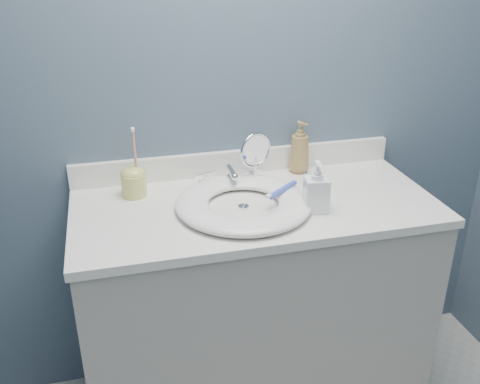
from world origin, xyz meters
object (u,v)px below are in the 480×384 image
object	(u,v)px
makeup_mirror	(255,156)
toothbrush_holder	(133,181)
soap_bottle_amber	(300,147)
soap_bottle_clear	(317,186)

from	to	relation	value
makeup_mirror	toothbrush_holder	bearing A→B (deg)	158.34
makeup_mirror	soap_bottle_amber	size ratio (longest dim) A/B	0.99
soap_bottle_amber	toothbrush_holder	xyz separation A→B (m)	(-0.62, -0.06, -0.04)
soap_bottle_amber	makeup_mirror	bearing A→B (deg)	178.18
soap_bottle_clear	toothbrush_holder	size ratio (longest dim) A/B	0.69
makeup_mirror	toothbrush_holder	distance (m)	0.43
soap_bottle_amber	toothbrush_holder	size ratio (longest dim) A/B	0.81
makeup_mirror	soap_bottle_amber	xyz separation A→B (m)	(0.19, 0.07, -0.01)
makeup_mirror	soap_bottle_clear	world-z (taller)	makeup_mirror
soap_bottle_clear	toothbrush_holder	xyz separation A→B (m)	(-0.57, 0.26, -0.03)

